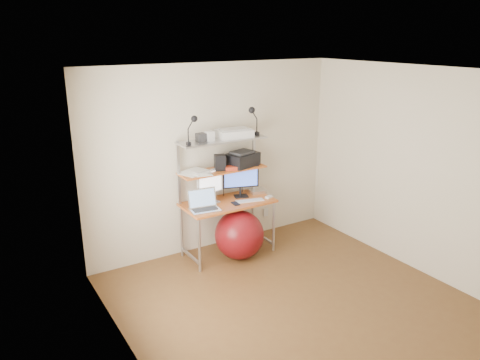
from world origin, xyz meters
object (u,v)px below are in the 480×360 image
object	(u,v)px
monitor_silver	(210,184)
printer	(242,159)
exercise_ball	(239,235)
laptop	(204,205)
monitor_black	(240,179)

from	to	relation	value
monitor_silver	printer	xyz separation A→B (m)	(0.51, 0.04, 0.25)
monitor_silver	exercise_ball	size ratio (longest dim) A/B	0.73
monitor_silver	laptop	bearing A→B (deg)	-153.04
monitor_silver	printer	size ratio (longest dim) A/B	0.97
monitor_black	printer	distance (m)	0.26
monitor_black	laptop	xyz separation A→B (m)	(-0.65, -0.17, -0.20)
laptop	exercise_ball	bearing A→B (deg)	-5.67
laptop	exercise_ball	distance (m)	0.66
printer	monitor_black	bearing A→B (deg)	-160.27
monitor_silver	exercise_ball	distance (m)	0.77
monitor_black	printer	size ratio (longest dim) A/B	1.02
printer	exercise_ball	bearing A→B (deg)	-143.74
laptop	printer	bearing A→B (deg)	24.33
monitor_silver	laptop	xyz separation A→B (m)	(-0.19, -0.17, -0.20)
monitor_black	laptop	bearing A→B (deg)	-147.05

